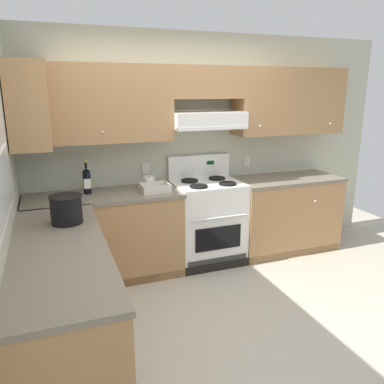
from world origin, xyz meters
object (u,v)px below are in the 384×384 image
(stove, at_px, (208,221))
(bowl, at_px, (155,189))
(paper_towel_roll, at_px, (149,182))
(wine_bottle, at_px, (87,180))
(bucket, at_px, (66,209))

(stove, distance_m, bowl, 0.79)
(bowl, xyz_separation_m, paper_towel_roll, (-0.02, 0.18, 0.03))
(wine_bottle, bearing_deg, bucket, -106.00)
(wine_bottle, xyz_separation_m, paper_towel_roll, (0.65, 0.02, -0.08))
(paper_towel_roll, bearing_deg, stove, -9.04)
(stove, distance_m, bucket, 1.82)
(wine_bottle, bearing_deg, stove, -3.70)
(wine_bottle, relative_size, bowl, 1.18)
(bowl, height_order, paper_towel_roll, paper_towel_roll)
(bucket, relative_size, paper_towel_roll, 2.06)
(stove, relative_size, paper_towel_roll, 9.64)
(stove, distance_m, paper_towel_roll, 0.82)
(bowl, bearing_deg, paper_towel_roll, 95.63)
(stove, height_order, bowl, stove)
(bowl, relative_size, bucket, 1.13)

